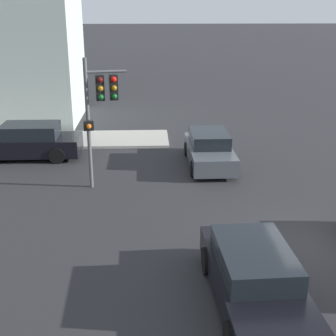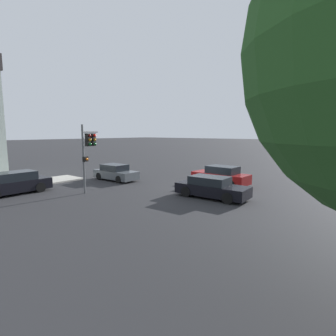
{
  "view_description": "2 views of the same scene",
  "coord_description": "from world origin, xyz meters",
  "px_view_note": "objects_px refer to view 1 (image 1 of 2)",
  "views": [
    {
      "loc": [
        -11.29,
        4.66,
        6.54
      ],
      "look_at": [
        3.23,
        4.04,
        1.38
      ],
      "focal_mm": 50.0,
      "sensor_mm": 36.0,
      "label": 1
    },
    {
      "loc": [
        -10.65,
        17.08,
        4.22
      ],
      "look_at": [
        0.4,
        3.46,
        1.84
      ],
      "focal_mm": 28.0,
      "sensor_mm": 36.0,
      "label": 2
    }
  ],
  "objects_px": {
    "crossing_car_0": "(255,279)",
    "traffic_signal": "(100,101)",
    "parked_car_0": "(28,142)",
    "crossing_car_2": "(209,150)"
  },
  "relations": [
    {
      "from": "crossing_car_0",
      "to": "crossing_car_2",
      "type": "xyz_separation_m",
      "value": [
        9.85,
        -0.22,
        -0.01
      ]
    },
    {
      "from": "crossing_car_2",
      "to": "crossing_car_0",
      "type": "bearing_deg",
      "value": -1.92
    },
    {
      "from": "traffic_signal",
      "to": "crossing_car_0",
      "type": "distance_m",
      "value": 8.92
    },
    {
      "from": "crossing_car_0",
      "to": "traffic_signal",
      "type": "bearing_deg",
      "value": -154.0
    },
    {
      "from": "crossing_car_0",
      "to": "parked_car_0",
      "type": "bearing_deg",
      "value": -147.72
    },
    {
      "from": "traffic_signal",
      "to": "crossing_car_0",
      "type": "relative_size",
      "value": 0.99
    },
    {
      "from": "crossing_car_2",
      "to": "parked_car_0",
      "type": "distance_m",
      "value": 8.0
    },
    {
      "from": "traffic_signal",
      "to": "crossing_car_0",
      "type": "bearing_deg",
      "value": 17.67
    },
    {
      "from": "crossing_car_0",
      "to": "parked_car_0",
      "type": "height_order",
      "value": "parked_car_0"
    },
    {
      "from": "crossing_car_2",
      "to": "parked_car_0",
      "type": "bearing_deg",
      "value": -99.98
    }
  ]
}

